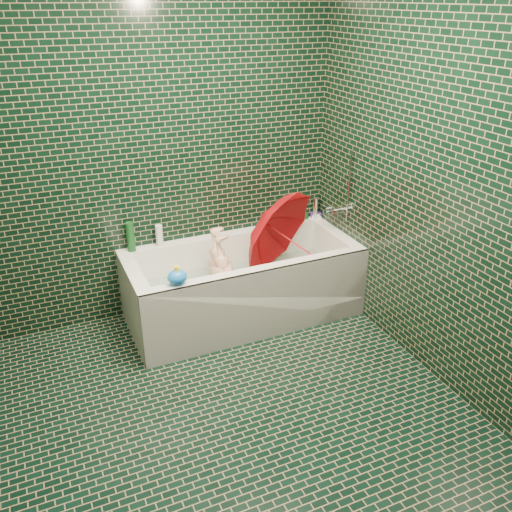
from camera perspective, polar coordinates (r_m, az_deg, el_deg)
name	(u,v)px	position (r m, az deg, el deg)	size (l,w,h in m)	color
floor	(240,415)	(3.32, -1.72, -16.42)	(2.80, 2.80, 0.00)	black
wall_back	(161,150)	(3.92, -9.95, 10.95)	(2.80, 2.80, 0.00)	black
wall_front	(428,392)	(1.61, 17.63, -13.46)	(2.80, 2.80, 0.00)	black
wall_right	(445,184)	(3.33, 19.32, 7.18)	(2.80, 2.80, 0.00)	black
bathtub	(244,291)	(4.10, -1.32, -3.73)	(1.70, 0.75, 0.55)	white
bath_mat	(243,297)	(4.14, -1.40, -4.29)	(1.35, 0.47, 0.01)	green
water	(243,280)	(4.07, -1.43, -2.54)	(1.48, 0.53, 0.00)	silver
faucet	(340,206)	(4.21, 8.86, 5.26)	(0.18, 0.19, 0.55)	silver
child	(226,285)	(3.98, -3.14, -3.12)	(0.31, 0.20, 0.85)	#E6AC8F
umbrella	(291,241)	(4.04, 3.72, 1.62)	(0.69, 0.69, 0.60)	red
soap_bottle_a	(316,218)	(4.54, 6.36, 3.95)	(0.10, 0.10, 0.25)	white
soap_bottle_b	(316,218)	(4.55, 6.30, 3.99)	(0.09, 0.09, 0.19)	#4D1F76
soap_bottle_c	(303,220)	(4.50, 5.02, 3.82)	(0.14, 0.14, 0.17)	#13431B
bottle_right_tall	(289,213)	(4.36, 3.53, 4.50)	(0.06, 0.06, 0.20)	#13431B
bottle_right_pump	(315,208)	(4.53, 6.27, 5.07)	(0.05, 0.05, 0.17)	silver
bottle_left_tall	(131,237)	(4.00, -13.07, 1.98)	(0.06, 0.06, 0.22)	#13431B
bottle_left_short	(159,236)	(4.05, -10.14, 2.13)	(0.05, 0.05, 0.16)	white
rubber_duck	(299,216)	(4.48, 4.56, 4.26)	(0.11, 0.08, 0.09)	yellow
bath_toy	(177,277)	(3.50, -8.29, -2.19)	(0.14, 0.12, 0.13)	blue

